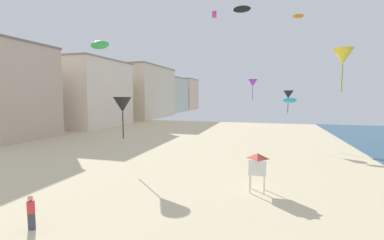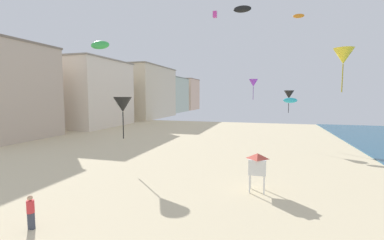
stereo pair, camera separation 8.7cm
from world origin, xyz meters
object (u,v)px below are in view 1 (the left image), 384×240
kite_black_delta (122,105)px  kite_purple_delta (253,83)px  kite_black_parafoil (242,9)px  kite_yellow_delta (343,56)px  lifeguard_stand (258,164)px  kite_orange_parafoil (298,16)px  kite_flyer (31,211)px  kite_black_delta_2 (288,95)px  kite_cyan_parafoil (290,100)px  kite_magenta_box (214,14)px  kite_green_parafoil (100,45)px

kite_black_delta → kite_purple_delta: bearing=60.4°
kite_black_parafoil → kite_yellow_delta: bearing=-40.5°
lifeguard_stand → kite_orange_parafoil: size_ratio=1.93×
kite_flyer → kite_orange_parafoil: 33.28m
kite_flyer → kite_purple_delta: size_ratio=0.57×
kite_black_delta → kite_orange_parafoil: 23.97m
kite_black_delta → kite_orange_parafoil: kite_orange_parafoil is taller
kite_purple_delta → kite_yellow_delta: 17.37m
lifeguard_stand → kite_purple_delta: size_ratio=0.89×
kite_purple_delta → kite_black_delta_2: (4.69, -1.40, -1.66)m
kite_cyan_parafoil → kite_black_parafoil: bearing=-147.4°
kite_black_delta → kite_black_parafoil: 16.89m
lifeguard_stand → kite_black_delta_2: bearing=75.2°
kite_purple_delta → kite_orange_parafoil: size_ratio=2.18×
kite_yellow_delta → kite_magenta_box: bearing=132.7°
kite_flyer → kite_green_parafoil: kite_green_parafoil is taller
kite_purple_delta → kite_black_parafoil: (-0.90, -8.34, 7.66)m
kite_flyer → kite_green_parafoil: 15.79m
kite_purple_delta → kite_black_parafoil: bearing=-96.2°
kite_green_parafoil → kite_magenta_box: bearing=65.7°
kite_purple_delta → kite_black_delta: bearing=-119.6°
kite_purple_delta → kite_black_delta_2: size_ratio=0.97×
kite_cyan_parafoil → kite_purple_delta: bearing=134.0°
kite_purple_delta → kite_green_parafoil: bearing=-125.3°
kite_purple_delta → kite_cyan_parafoil: size_ratio=1.80×
kite_flyer → lifeguard_stand: lifeguard_stand is taller
kite_black_delta → kite_purple_delta: 20.86m
kite_purple_delta → kite_flyer: bearing=-106.2°
kite_purple_delta → kite_orange_parafoil: kite_orange_parafoil is taller
kite_black_delta → kite_black_parafoil: bearing=46.0°
lifeguard_stand → kite_green_parafoil: kite_green_parafoil is taller
kite_black_delta_2 → kite_magenta_box: (-9.97, -0.26, 11.01)m
kite_black_delta → kite_black_delta_2: kite_black_delta_2 is taller
kite_flyer → kite_yellow_delta: bearing=-91.6°
kite_flyer → lifeguard_stand: 12.90m
kite_black_delta → kite_orange_parafoil: bearing=43.6°
kite_black_delta → kite_green_parafoil: kite_green_parafoil is taller
kite_green_parafoil → kite_magenta_box: kite_magenta_box is taller
kite_black_delta → kite_purple_delta: kite_purple_delta is taller
kite_purple_delta → kite_cyan_parafoil: kite_purple_delta is taller
kite_flyer → lifeguard_stand: (10.03, 8.06, 0.92)m
lifeguard_stand → kite_black_delta: bearing=158.6°
kite_green_parafoil → kite_cyan_parafoil: kite_green_parafoil is taller
lifeguard_stand → kite_green_parafoil: bearing=160.0°
kite_black_delta → kite_green_parafoil: (-2.31, 0.27, 5.31)m
kite_black_parafoil → kite_cyan_parafoil: kite_black_parafoil is taller
lifeguard_stand → kite_magenta_box: kite_magenta_box is taller
kite_black_delta_2 → kite_black_parafoil: kite_black_parafoil is taller
kite_black_delta → kite_purple_delta: size_ratio=1.29×
kite_flyer → kite_cyan_parafoil: bearing=-70.3°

